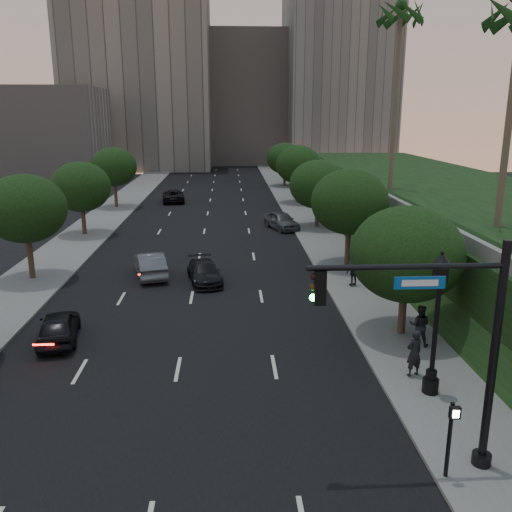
{
  "coord_description": "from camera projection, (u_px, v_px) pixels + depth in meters",
  "views": [
    {
      "loc": [
        2.17,
        -15.57,
        10.26
      ],
      "look_at": [
        3.48,
        9.6,
        3.6
      ],
      "focal_mm": 38.0,
      "sensor_mm": 36.0,
      "label": 1
    }
  ],
  "objects": [
    {
      "name": "ground",
      "position": [
        164.0,
        440.0,
        17.55
      ],
      "size": [
        160.0,
        160.0,
        0.0
      ],
      "primitive_type": "plane",
      "color": "black",
      "rests_on": "ground"
    },
    {
      "name": "pedestrian_a",
      "position": [
        414.0,
        353.0,
        21.33
      ],
      "size": [
        0.82,
        0.67,
        1.93
      ],
      "primitive_type": "imported",
      "rotation": [
        0.0,
        0.0,
        3.48
      ],
      "color": "black",
      "rests_on": "sidewalk_right"
    },
    {
      "name": "sedan_mid_left",
      "position": [
        150.0,
        264.0,
        34.97
      ],
      "size": [
        2.86,
        5.11,
        1.59
      ],
      "primitive_type": "imported",
      "rotation": [
        0.0,
        0.0,
        3.4
      ],
      "color": "#54565B",
      "rests_on": "ground"
    },
    {
      "name": "office_block_mid",
      "position": [
        245.0,
        100.0,
        113.0
      ],
      "size": [
        22.0,
        18.0,
        26.0
      ],
      "primitive_type": "cube",
      "color": "#9A938D",
      "rests_on": "ground"
    },
    {
      "name": "tree_right_c",
      "position": [
        318.0,
        184.0,
        48.9
      ],
      "size": [
        5.2,
        5.2,
        6.24
      ],
      "color": "#38281C",
      "rests_on": "ground"
    },
    {
      "name": "office_block_filler",
      "position": [
        41.0,
        135.0,
        82.04
      ],
      "size": [
        18.0,
        16.0,
        14.0
      ],
      "primitive_type": "cube",
      "color": "#9A938D",
      "rests_on": "ground"
    },
    {
      "name": "sidewalk_left",
      "position": [
        82.0,
        237.0,
        45.98
      ],
      "size": [
        4.5,
        140.0,
        0.15
      ],
      "primitive_type": "cube",
      "color": "slate",
      "rests_on": "ground"
    },
    {
      "name": "embankment",
      "position": [
        466.0,
        215.0,
        45.17
      ],
      "size": [
        18.0,
        90.0,
        4.0
      ],
      "primitive_type": "cube",
      "color": "black",
      "rests_on": "ground"
    },
    {
      "name": "sidewalk_right",
      "position": [
        322.0,
        234.0,
        47.01
      ],
      "size": [
        4.5,
        140.0,
        0.15
      ],
      "primitive_type": "cube",
      "color": "slate",
      "rests_on": "ground"
    },
    {
      "name": "palm_far",
      "position": [
        401.0,
        17.0,
        42.81
      ],
      "size": [
        3.2,
        3.2,
        15.5
      ],
      "color": "#4C4233",
      "rests_on": "embankment"
    },
    {
      "name": "office_block_right",
      "position": [
        337.0,
        73.0,
        106.84
      ],
      "size": [
        20.0,
        22.0,
        36.0
      ],
      "primitive_type": "cube",
      "color": "gray",
      "rests_on": "ground"
    },
    {
      "name": "tree_left_d",
      "position": [
        114.0,
        167.0,
        59.31
      ],
      "size": [
        5.0,
        5.0,
        6.71
      ],
      "color": "#38281C",
      "rests_on": "ground"
    },
    {
      "name": "tree_left_c",
      "position": [
        81.0,
        187.0,
        45.89
      ],
      "size": [
        5.0,
        5.0,
        6.34
      ],
      "color": "#38281C",
      "rests_on": "ground"
    },
    {
      "name": "road_surface",
      "position": [
        203.0,
        236.0,
        46.51
      ],
      "size": [
        16.0,
        140.0,
        0.02
      ],
      "primitive_type": "cube",
      "color": "black",
      "rests_on": "ground"
    },
    {
      "name": "parapet_wall",
      "position": [
        367.0,
        188.0,
        44.15
      ],
      "size": [
        0.35,
        90.0,
        0.7
      ],
      "primitive_type": "cube",
      "color": "slate",
      "rests_on": "embankment"
    },
    {
      "name": "traffic_signal_mast",
      "position": [
        456.0,
        356.0,
        15.17
      ],
      "size": [
        5.68,
        0.56,
        7.0
      ],
      "color": "black",
      "rests_on": "ground"
    },
    {
      "name": "tree_right_a",
      "position": [
        407.0,
        254.0,
        24.76
      ],
      "size": [
        5.2,
        5.2,
        6.24
      ],
      "color": "#38281C",
      "rests_on": "ground"
    },
    {
      "name": "street_lamp",
      "position": [
        435.0,
        330.0,
        19.63
      ],
      "size": [
        0.64,
        0.64,
        5.62
      ],
      "color": "black",
      "rests_on": "ground"
    },
    {
      "name": "sedan_near_right",
      "position": [
        204.0,
        272.0,
        33.75
      ],
      "size": [
        2.63,
        4.77,
        1.31
      ],
      "primitive_type": "imported",
      "rotation": [
        0.0,
        0.0,
        0.19
      ],
      "color": "black",
      "rests_on": "ground"
    },
    {
      "name": "tree_right_e",
      "position": [
        285.0,
        158.0,
        76.9
      ],
      "size": [
        5.2,
        5.2,
        6.24
      ],
      "color": "#38281C",
      "rests_on": "ground"
    },
    {
      "name": "pedestrian_b",
      "position": [
        420.0,
        325.0,
        24.16
      ],
      "size": [
        1.12,
        1.01,
        1.89
      ],
      "primitive_type": "imported",
      "rotation": [
        0.0,
        0.0,
        2.75
      ],
      "color": "black",
      "rests_on": "sidewalk_right"
    },
    {
      "name": "tree_right_b",
      "position": [
        350.0,
        202.0,
        36.22
      ],
      "size": [
        5.2,
        5.2,
        6.74
      ],
      "color": "#38281C",
      "rests_on": "ground"
    },
    {
      "name": "pedestrian_signal",
      "position": [
        451.0,
        434.0,
        15.17
      ],
      "size": [
        0.3,
        0.33,
        2.5
      ],
      "color": "black",
      "rests_on": "ground"
    },
    {
      "name": "sedan_far_left",
      "position": [
        173.0,
        196.0,
        64.31
      ],
      "size": [
        3.12,
        5.62,
        1.49
      ],
      "primitive_type": "imported",
      "rotation": [
        0.0,
        0.0,
        3.27
      ],
      "color": "black",
      "rests_on": "ground"
    },
    {
      "name": "tree_left_b",
      "position": [
        25.0,
        209.0,
        33.24
      ],
      "size": [
        5.0,
        5.0,
        6.71
      ],
      "color": "#38281C",
      "rests_on": "ground"
    },
    {
      "name": "sedan_far_right",
      "position": [
        281.0,
        220.0,
        49.27
      ],
      "size": [
        3.38,
        5.06,
        1.6
      ],
      "primitive_type": "imported",
      "rotation": [
        0.0,
        0.0,
        0.35
      ],
      "color": "#4F5157",
      "rests_on": "ground"
    },
    {
      "name": "tree_right_d",
      "position": [
        298.0,
        165.0,
        62.29
      ],
      "size": [
        5.2,
        5.2,
        6.74
      ],
      "color": "#38281C",
      "rests_on": "ground"
    },
    {
      "name": "office_block_left",
      "position": [
        140.0,
        82.0,
        101.58
      ],
      "size": [
        26.0,
        20.0,
        32.0
      ],
      "primitive_type": "cube",
      "color": "gray",
      "rests_on": "ground"
    },
    {
      "name": "pedestrian_c",
      "position": [
        354.0,
        272.0,
        32.56
      ],
      "size": [
        1.08,
        0.73,
        1.71
      ],
      "primitive_type": "imported",
      "rotation": [
        0.0,
        0.0,
        3.48
      ],
      "color": "black",
      "rests_on": "sidewalk_right"
    },
    {
      "name": "sedan_near_left",
      "position": [
        58.0,
        326.0,
        25.0
      ],
      "size": [
        2.43,
        4.49,
        1.45
      ],
      "primitive_type": "imported",
      "rotation": [
        0.0,
        0.0,
        3.32
      ],
      "color": "black",
      "rests_on": "ground"
    }
  ]
}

